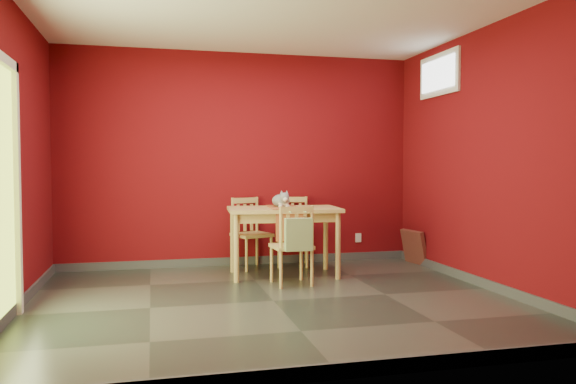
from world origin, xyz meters
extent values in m
plane|color=#2D342D|center=(0.00, 0.00, 0.00)|extent=(4.50, 4.50, 0.00)
plane|color=#630A0F|center=(0.00, 2.00, 1.35)|extent=(4.50, 0.00, 4.50)
plane|color=#630A0F|center=(0.00, -2.00, 1.35)|extent=(4.50, 0.00, 4.50)
plane|color=#630A0F|center=(-2.25, 0.00, 1.35)|extent=(0.00, 4.00, 4.00)
plane|color=#630A0F|center=(2.25, 0.00, 1.35)|extent=(0.00, 4.00, 4.00)
plane|color=white|center=(0.00, 0.00, 2.70)|extent=(4.50, 4.50, 0.00)
cube|color=#3F4244|center=(0.00, 1.99, 0.05)|extent=(4.50, 0.02, 0.10)
cube|color=#3F4244|center=(0.00, -1.99, 0.05)|extent=(4.50, 0.02, 0.10)
cube|color=#3F4244|center=(-2.24, 0.00, 0.05)|extent=(0.03, 4.00, 0.10)
cube|color=#3F4244|center=(2.24, 0.00, 0.05)|extent=(0.03, 4.00, 0.10)
cube|color=white|center=(-2.21, 0.06, 1.06)|extent=(0.06, 0.08, 2.13)
cube|color=white|center=(2.23, 1.00, 2.35)|extent=(0.03, 0.90, 0.50)
cube|color=white|center=(2.21, 1.00, 2.35)|extent=(0.02, 0.76, 0.36)
cube|color=silver|center=(1.60, 1.99, 0.30)|extent=(0.08, 0.02, 0.12)
cube|color=tan|center=(0.37, 1.17, 0.77)|extent=(1.31, 0.83, 0.04)
cube|color=tan|center=(0.37, 1.17, 0.69)|extent=(1.18, 0.70, 0.11)
cylinder|color=tan|center=(-0.22, 0.91, 0.37)|extent=(0.06, 0.06, 0.75)
cylinder|color=tan|center=(-0.17, 1.52, 0.37)|extent=(0.06, 0.06, 0.75)
cylinder|color=tan|center=(0.92, 0.82, 0.37)|extent=(0.06, 0.06, 0.75)
cylinder|color=tan|center=(0.96, 1.43, 0.37)|extent=(0.06, 0.06, 0.75)
cube|color=#A15029|center=(0.37, 1.17, 0.79)|extent=(0.39, 0.71, 0.01)
cube|color=#A15029|center=(0.37, 0.82, 0.62)|extent=(0.33, 0.03, 0.34)
cube|color=tan|center=(0.10, 1.72, 0.42)|extent=(0.52, 0.52, 0.04)
cylinder|color=tan|center=(-0.01, 1.49, 0.20)|extent=(0.03, 0.03, 0.40)
cylinder|color=tan|center=(-0.13, 1.82, 0.20)|extent=(0.03, 0.03, 0.40)
cylinder|color=tan|center=(0.32, 1.61, 0.20)|extent=(0.03, 0.03, 0.40)
cylinder|color=tan|center=(0.20, 1.94, 0.20)|extent=(0.03, 0.03, 0.40)
cylinder|color=tan|center=(-0.13, 1.82, 0.65)|extent=(0.03, 0.03, 0.44)
cylinder|color=tan|center=(0.20, 1.94, 0.65)|extent=(0.03, 0.03, 0.44)
cube|color=tan|center=(0.04, 1.88, 0.83)|extent=(0.36, 0.16, 0.07)
cube|color=tan|center=(-0.05, 1.85, 0.62)|extent=(0.04, 0.03, 0.34)
cube|color=tan|center=(0.04, 1.88, 0.62)|extent=(0.04, 0.03, 0.34)
cube|color=tan|center=(0.13, 1.91, 0.62)|extent=(0.04, 0.03, 0.34)
cube|color=tan|center=(0.63, 1.77, 0.42)|extent=(0.49, 0.49, 0.04)
cylinder|color=tan|center=(0.42, 1.64, 0.20)|extent=(0.03, 0.03, 0.40)
cylinder|color=tan|center=(0.50, 1.98, 0.20)|extent=(0.03, 0.03, 0.40)
cylinder|color=tan|center=(0.76, 1.56, 0.20)|extent=(0.03, 0.03, 0.40)
cylinder|color=tan|center=(0.84, 1.90, 0.20)|extent=(0.03, 0.03, 0.40)
cylinder|color=tan|center=(0.50, 1.98, 0.65)|extent=(0.03, 0.03, 0.44)
cylinder|color=tan|center=(0.84, 1.90, 0.65)|extent=(0.03, 0.03, 0.44)
cube|color=tan|center=(0.67, 1.94, 0.83)|extent=(0.37, 0.12, 0.07)
cube|color=tan|center=(0.58, 1.96, 0.61)|extent=(0.04, 0.03, 0.34)
cube|color=tan|center=(0.67, 1.94, 0.61)|extent=(0.04, 0.03, 0.34)
cube|color=tan|center=(0.77, 1.91, 0.61)|extent=(0.04, 0.03, 0.34)
cube|color=tan|center=(0.34, 0.68, 0.41)|extent=(0.43, 0.43, 0.04)
cylinder|color=tan|center=(0.50, 0.86, 0.19)|extent=(0.03, 0.03, 0.39)
cylinder|color=tan|center=(0.53, 0.52, 0.19)|extent=(0.03, 0.03, 0.39)
cylinder|color=tan|center=(0.16, 0.83, 0.19)|extent=(0.03, 0.03, 0.39)
cylinder|color=tan|center=(0.19, 0.49, 0.19)|extent=(0.03, 0.03, 0.39)
cylinder|color=tan|center=(0.53, 0.52, 0.64)|extent=(0.03, 0.03, 0.43)
cylinder|color=tan|center=(0.19, 0.49, 0.64)|extent=(0.03, 0.03, 0.43)
cube|color=tan|center=(0.36, 0.51, 0.81)|extent=(0.36, 0.06, 0.07)
cube|color=tan|center=(0.45, 0.51, 0.60)|extent=(0.03, 0.02, 0.33)
cube|color=tan|center=(0.36, 0.51, 0.60)|extent=(0.03, 0.02, 0.33)
cube|color=tan|center=(0.26, 0.50, 0.60)|extent=(0.03, 0.02, 0.33)
cube|color=#8AA267|center=(0.36, 0.43, 0.56)|extent=(0.28, 0.09, 0.34)
cylinder|color=#8AA267|center=(0.28, 0.49, 0.79)|extent=(0.01, 0.14, 0.01)
cylinder|color=#8AA267|center=(0.44, 0.49, 0.79)|extent=(0.01, 0.14, 0.01)
cube|color=brown|center=(2.19, 1.52, 0.22)|extent=(0.21, 0.46, 0.44)
cube|color=black|center=(2.19, 1.52, 0.22)|extent=(0.14, 0.32, 0.31)
camera|label=1|loc=(-1.10, -5.09, 1.26)|focal=35.00mm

